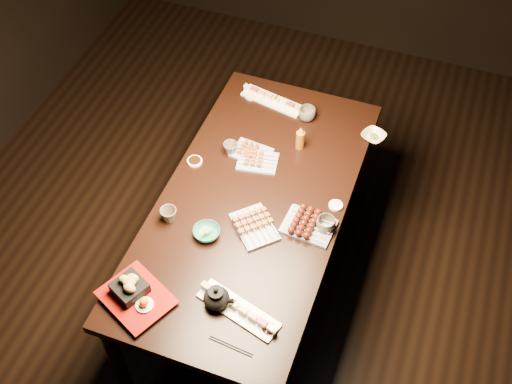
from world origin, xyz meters
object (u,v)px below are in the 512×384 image
edamame_bowl_cream (374,136)px  tempura_tray (135,293)px  edamame_bowl_green (207,233)px  teacup_far_right (307,114)px  teacup_near_left (169,215)px  teacup_far_left (231,148)px  teapot (216,296)px  teacup_mid_right (326,224)px  yakitori_plate_left (252,150)px  sushi_platter_near (238,308)px  condiment_bottle (300,138)px  dining_table (253,245)px  sushi_platter_far (273,99)px  yakitori_plate_center (258,159)px  yakitori_plate_right (255,224)px

edamame_bowl_cream → tempura_tray: (-0.75, -1.34, 0.04)m
edamame_bowl_green → tempura_tray: size_ratio=0.43×
tempura_tray → teacup_far_right: 1.41m
tempura_tray → teacup_near_left: tempura_tray is taller
teacup_far_left → teacup_far_right: 0.49m
edamame_bowl_cream → teapot: teapot is taller
edamame_bowl_green → teapot: 0.38m
teacup_mid_right → teacup_far_left: size_ratio=1.25×
yakitori_plate_left → tempura_tray: size_ratio=0.66×
sushi_platter_near → tempura_tray: size_ratio=1.29×
tempura_tray → teacup_far_left: (0.06, 0.97, -0.02)m
edamame_bowl_green → condiment_bottle: condiment_bottle is taller
dining_table → tempura_tray: (-0.29, -0.70, 0.43)m
sushi_platter_far → edamame_bowl_cream: size_ratio=3.00×
dining_table → teacup_near_left: (-0.34, -0.24, 0.41)m
edamame_bowl_green → tempura_tray: tempura_tray is taller
teapot → teacup_far_right: bearing=84.3°
teacup_far_left → yakitori_plate_center: bearing=-5.5°
teacup_far_right → dining_table: bearing=-96.8°
yakitori_plate_center → yakitori_plate_right: 0.43m
dining_table → teacup_mid_right: size_ratio=19.26×
sushi_platter_far → sushi_platter_near: bearing=114.7°
sushi_platter_far → yakitori_plate_left: size_ratio=1.83×
edamame_bowl_cream → tempura_tray: size_ratio=0.40×
dining_table → teacup_near_left: teacup_near_left is taller
teacup_far_left → teapot: teapot is taller
edamame_bowl_green → sushi_platter_far: bearing=90.7°
condiment_bottle → edamame_bowl_cream: bearing=29.5°
tempura_tray → teacup_far_left: bearing=111.7°
edamame_bowl_green → teacup_far_right: (0.21, 0.93, 0.02)m
yakitori_plate_right → tempura_tray: size_ratio=0.78×
teacup_near_left → yakitori_plate_right: bearing=13.1°
yakitori_plate_left → teacup_mid_right: 0.61m
edamame_bowl_green → yakitori_plate_left: bearing=88.4°
sushi_platter_far → yakitori_plate_right: yakitori_plate_right is taller
yakitori_plate_left → teacup_far_left: (-0.11, -0.03, 0.01)m
tempura_tray → teacup_near_left: (-0.05, 0.45, -0.02)m
teacup_far_right → teacup_near_left: bearing=-114.9°
teacup_near_left → teapot: teapot is taller
yakitori_plate_center → teacup_near_left: teacup_near_left is taller
tempura_tray → teapot: teapot is taller
yakitori_plate_center → teacup_far_right: teacup_far_right is taller
dining_table → yakitori_plate_center: bearing=112.8°
yakitori_plate_center → yakitori_plate_right: (0.13, -0.41, 0.00)m
teapot → teacup_mid_right: bearing=54.4°
teapot → condiment_bottle: 1.03m
teacup_far_left → yakitori_plate_right: bearing=-55.5°
sushi_platter_near → teacup_mid_right: teacup_mid_right is taller
sushi_platter_far → yakitori_plate_right: bearing=115.4°
teacup_near_left → condiment_bottle: size_ratio=0.56×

